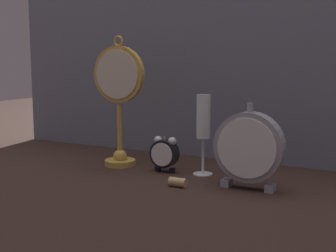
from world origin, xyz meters
The scene contains 7 objects.
ground_plane centered at (0.00, 0.00, 0.00)m, with size 4.00×4.00×0.00m, color black.
fabric_backdrop_drape centered at (0.00, 0.33, 0.33)m, with size 1.38×0.01×0.66m, color slate.
pocket_watch_on_stand centered at (-0.17, 0.11, 0.19)m, with size 0.16×0.09×0.36m.
alarm_clock_twin_bell centered at (-0.02, 0.10, 0.05)m, with size 0.08×0.03×0.10m.
mantel_clock_silver centered at (0.23, 0.05, 0.10)m, with size 0.16×0.04×0.20m.
champagne_flute centered at (0.08, 0.12, 0.14)m, with size 0.05×0.05×0.21m.
wine_cork centered at (0.07, -0.01, 0.01)m, with size 0.02×0.02×0.04m, color tan.
Camera 1 is at (0.55, -0.97, 0.30)m, focal length 50.00 mm.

